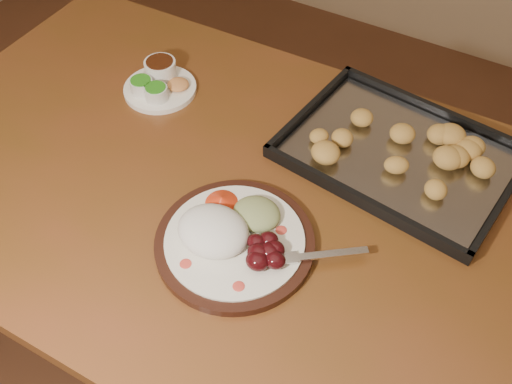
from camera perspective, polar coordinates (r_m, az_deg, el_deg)
The scene contains 4 objects.
dining_table at distance 1.21m, azimuth -1.65°, elevation -2.66°, with size 1.52×0.93×0.75m.
dinner_plate at distance 1.04m, azimuth -2.34°, elevation -4.46°, with size 0.37×0.29×0.07m.
condiment_saucer at distance 1.36m, azimuth -9.71°, elevation 10.72°, with size 0.17×0.17×0.06m.
baking_tray at distance 1.22m, azimuth 14.15°, elevation 3.91°, with size 0.49×0.39×0.05m.
Camera 1 is at (0.48, -0.42, 1.61)m, focal length 40.00 mm.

